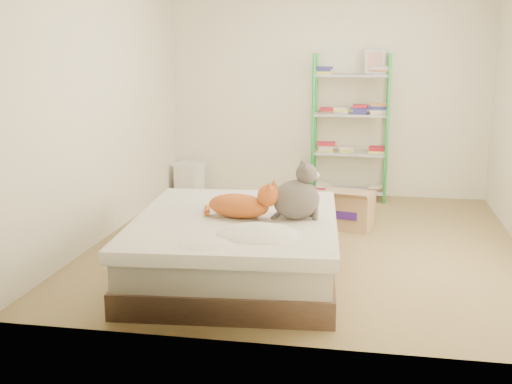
% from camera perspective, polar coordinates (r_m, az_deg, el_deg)
% --- Properties ---
extents(room, '(3.81, 4.21, 2.61)m').
position_cam_1_polar(room, '(5.69, 4.77, 8.05)').
color(room, '#9A7D4F').
rests_on(room, ground).
extents(bed, '(1.68, 2.03, 0.49)m').
position_cam_1_polar(bed, '(5.00, -1.74, -4.90)').
color(bed, brown).
rests_on(bed, ground).
extents(orange_cat, '(0.63, 0.42, 0.23)m').
position_cam_1_polar(orange_cat, '(4.88, -1.57, -0.96)').
color(orange_cat, '#C75826').
rests_on(orange_cat, bed).
extents(grey_cat, '(0.47, 0.43, 0.44)m').
position_cam_1_polar(grey_cat, '(4.83, 3.61, 0.09)').
color(grey_cat, slate).
rests_on(grey_cat, bed).
extents(shelf_unit, '(0.88, 0.36, 1.74)m').
position_cam_1_polar(shelf_unit, '(7.59, 8.41, 5.58)').
color(shelf_unit, green).
rests_on(shelf_unit, ground).
extents(cardboard_box, '(0.57, 0.57, 0.40)m').
position_cam_1_polar(cardboard_box, '(6.47, 8.07, -1.57)').
color(cardboard_box, tan).
rests_on(cardboard_box, ground).
extents(white_bin, '(0.38, 0.35, 0.37)m').
position_cam_1_polar(white_bin, '(7.97, -5.94, 1.28)').
color(white_bin, white).
rests_on(white_bin, ground).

